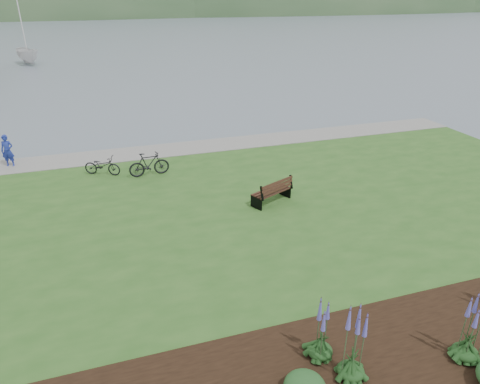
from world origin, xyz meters
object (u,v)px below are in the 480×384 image
object	(u,v)px
bicycle_a	(102,166)
sailboat	(30,65)
park_bench	(273,191)
person	(7,148)

from	to	relation	value
bicycle_a	sailboat	xyz separation A→B (m)	(-7.67, 40.75, -0.86)
park_bench	sailboat	bearing A→B (deg)	83.18
bicycle_a	sailboat	bearing A→B (deg)	36.94
person	sailboat	world-z (taller)	sailboat
bicycle_a	sailboat	size ratio (longest dim) A/B	0.07
park_bench	bicycle_a	size ratio (longest dim) A/B	1.07
person	park_bench	bearing A→B (deg)	-21.91
sailboat	bicycle_a	bearing A→B (deg)	-100.45
park_bench	person	distance (m)	13.45
park_bench	person	xyz separation A→B (m)	(-10.94, 7.82, 0.41)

